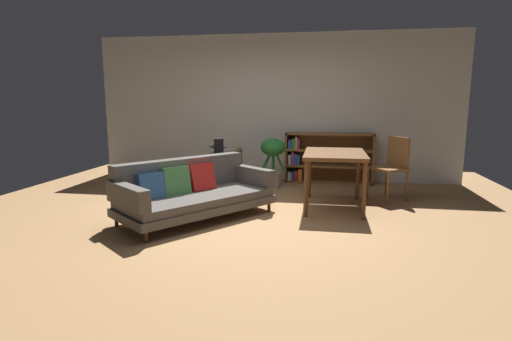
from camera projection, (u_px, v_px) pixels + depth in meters
The scene contains 10 objects.
ground_plane at pixel (247, 218), 5.18m from camera, with size 8.16×8.16×0.00m, color #A87A4C.
back_wall_panel at pixel (274, 108), 7.57m from camera, with size 6.80×0.10×2.70m, color silver.
fabric_couch at pixel (192, 191), 5.17m from camera, with size 1.91×2.09×0.74m.
media_console at pixel (225, 170), 6.84m from camera, with size 0.39×1.02×0.64m.
open_laptop at pixel (224, 149), 7.00m from camera, with size 0.46×0.41×0.07m.
desk_speaker at pixel (219, 146), 6.50m from camera, with size 0.15×0.15×0.25m.
potted_floor_plant at pixel (273, 155), 6.87m from camera, with size 0.45×0.48×0.85m.
dining_table at pixel (335, 158), 5.57m from camera, with size 0.83×1.19×0.78m.
dining_chair_near at pixel (392, 164), 6.06m from camera, with size 0.60×0.61×0.95m.
bookshelf at pixel (323, 158), 7.38m from camera, with size 1.58×0.34×0.91m.
Camera 1 is at (0.97, -4.90, 1.49)m, focal length 28.24 mm.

